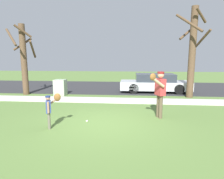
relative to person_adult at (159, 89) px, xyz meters
The scene contains 10 objects.
ground_plane 3.55m from the person_adult, 127.03° to the left, with size 48.00×48.00×0.00m, color #567538.
sidewalk_strip 3.62m from the person_adult, 126.03° to the left, with size 36.00×1.20×0.06m, color beige.
road_surface 8.13m from the person_adult, 104.61° to the left, with size 36.00×6.80×0.02m, color #2D2D30.
person_adult is the anchor object (origin of this frame).
person_child 3.94m from the person_adult, 158.79° to the right, with size 0.45×0.54×1.12m.
baseball 2.94m from the person_adult, 164.20° to the right, with size 0.07×0.07×0.07m, color white.
utility_cabinet 6.77m from the person_adult, 142.87° to the left, with size 0.68×0.66×0.98m, color #9EB293.
street_tree_near 5.06m from the person_adult, 59.82° to the left, with size 1.85×1.88×5.11m.
street_tree_far 8.81m from the person_adult, 151.54° to the left, with size 1.84×1.88×4.33m.
parked_sedan_silver 5.82m from the person_adult, 84.19° to the left, with size 4.60×1.80×1.23m.
Camera 1 is at (0.89, -6.34, 2.25)m, focal length 30.30 mm.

